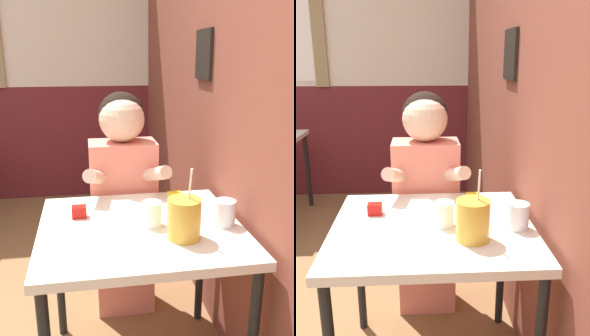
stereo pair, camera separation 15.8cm
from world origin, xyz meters
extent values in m
cube|color=brown|center=(1.28, 1.33, 1.35)|extent=(0.06, 4.66, 2.70)
cube|color=black|center=(1.24, 0.89, 1.39)|extent=(0.02, 0.24, 0.25)
cube|color=maroon|center=(0.00, 2.69, 0.55)|extent=(5.51, 0.06, 1.10)
cube|color=beige|center=(0.83, 0.32, 0.71)|extent=(0.80, 0.71, 0.04)
cylinder|color=black|center=(0.46, 0.63, 0.35)|extent=(0.04, 0.04, 0.69)
cylinder|color=black|center=(1.19, 0.63, 0.35)|extent=(0.04, 0.04, 0.69)
cube|color=#EA7F6B|center=(0.81, 0.80, 0.24)|extent=(0.31, 0.20, 0.48)
cube|color=#EA7F6B|center=(0.81, 0.80, 0.72)|extent=(0.34, 0.20, 0.49)
sphere|color=black|center=(0.81, 0.83, 1.10)|extent=(0.23, 0.23, 0.23)
sphere|color=beige|center=(0.81, 0.80, 1.08)|extent=(0.23, 0.23, 0.23)
cylinder|color=beige|center=(0.67, 0.66, 0.83)|extent=(0.14, 0.27, 0.15)
cylinder|color=beige|center=(0.94, 0.66, 0.83)|extent=(0.14, 0.27, 0.15)
cylinder|color=gold|center=(0.97, 0.18, 0.81)|extent=(0.12, 0.12, 0.15)
cylinder|color=white|center=(0.99, 0.18, 0.93)|extent=(0.01, 0.04, 0.14)
cylinder|color=silver|center=(1.16, 0.26, 0.78)|extent=(0.08, 0.08, 0.10)
cylinder|color=silver|center=(0.87, 0.31, 0.78)|extent=(0.08, 0.08, 0.10)
cube|color=#B7140F|center=(0.58, 0.43, 0.76)|extent=(0.06, 0.04, 0.05)
cube|color=yellow|center=(1.02, 0.52, 0.76)|extent=(0.06, 0.04, 0.05)
camera|label=1|loc=(0.63, -1.04, 1.38)|focal=40.00mm
camera|label=2|loc=(0.78, -1.05, 1.38)|focal=40.00mm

